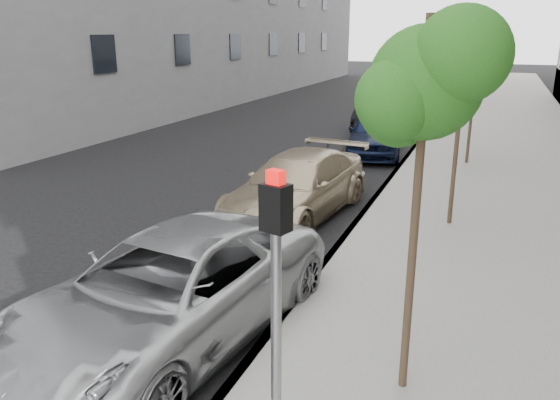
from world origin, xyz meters
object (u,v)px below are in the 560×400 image
Objects in this scene: sedan_rear at (417,103)px; tree_mid at (466,63)px; tree_near at (428,83)px; sedan_black at (375,114)px; minivan at (170,291)px; signal_pole at (276,297)px; tree_far at (478,58)px; suv at (297,186)px; sedan_blue at (375,133)px.

tree_mid is at bearing -76.45° from sedan_rear.
tree_near is 19.74m from sedan_black.
signal_pole is at bearing -30.92° from minivan.
tree_far reaches higher than sedan_black.
minivan is 6.07m from suv.
tree_far reaches higher than sedan_rear.
tree_near is at bearing 80.05° from signal_pole.
tree_far is 0.96× the size of sedan_rear.
tree_far reaches higher than sedan_blue.
tree_near is 0.86× the size of suv.
signal_pole is 0.69× the size of sedan_black.
sedan_rear is at bearing 96.00° from suv.
minivan is at bearing -99.00° from sedan_blue.
suv is (-3.63, -6.88, -2.80)m from tree_far.
sedan_black is 5.60m from sedan_rear.
tree_near is 0.97× the size of sedan_blue.
tree_near is 24.89m from sedan_rear.
tree_far reaches higher than minivan.
sedan_black reaches higher than sedan_rear.
tree_mid is at bearing -76.12° from sedan_black.
minivan is 1.26× the size of sedan_rear.
suv is at bearing 120.67° from tree_near.
signal_pole is 21.21m from sedan_black.
tree_near is at bearing 6.78° from minivan.
sedan_black is at bearing 100.65° from suv.
tree_mid reaches higher than sedan_rear.
signal_pole is (-0.97, -8.40, -1.63)m from tree_mid.
sedan_blue reaches higher than minivan.
sedan_black is at bearing 116.57° from signal_pole.
tree_near is 13.00m from tree_far.
minivan reaches higher than sedan_black.
tree_near is 14.51m from sedan_blue.
tree_far is at bearing 83.02° from minivan.
sedan_rear is at bearing 100.50° from tree_mid.
tree_near is 1.44× the size of signal_pole.
tree_far is at bearing 90.00° from tree_mid.
tree_mid reaches higher than sedan_blue.
tree_mid is 18.52m from sedan_rear.
tree_near is 1.02× the size of tree_mid.
tree_far is 0.76× the size of minivan.
tree_mid is at bearing 100.49° from signal_pole.
tree_far is at bearing -21.95° from sedan_blue.
signal_pole reaches higher than sedan_rear.
signal_pole is 8.55m from suv.
minivan is at bearing -87.14° from sedan_rear.
tree_near is at bearing -52.38° from suv.
suv is 12.88m from sedan_black.
suv is at bearing -92.10° from sedan_black.
tree_near is at bearing -79.21° from sedan_rear.
minivan is at bearing -92.61° from sedan_black.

